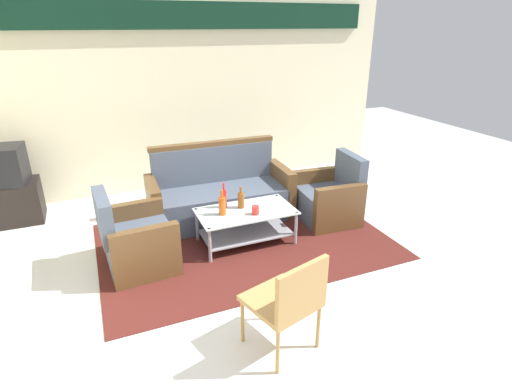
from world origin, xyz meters
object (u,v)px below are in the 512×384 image
armchair_left (136,242)px  coffee_table (246,222)px  armchair_right (329,199)px  couch (220,196)px  cup (255,210)px  bottle_brown (241,200)px  wicker_chair (289,298)px  bottle_orange (222,205)px  bottle_red (224,198)px  tv_stand (7,203)px

armchair_left → coffee_table: 1.22m
armchair_right → coffee_table: armchair_right is taller
couch → cup: size_ratio=18.21×
bottle_brown → wicker_chair: (-0.30, -1.80, -0.01)m
bottle_orange → couch: bearing=74.6°
armchair_left → wicker_chair: bearing=24.8°
armchair_right → bottle_orange: (-1.48, -0.15, 0.23)m
cup → bottle_red: bearing=130.3°
cup → bottle_brown: bearing=110.8°
couch → coffee_table: size_ratio=1.66×
armchair_right → bottle_orange: size_ratio=2.90×
bottle_brown → wicker_chair: size_ratio=0.30×
armchair_right → wicker_chair: 2.42m
bottle_brown → cup: bottle_brown is taller
couch → armchair_right: 1.41m
couch → cup: (0.14, -0.86, 0.14)m
bottle_orange → armchair_right: bearing=5.8°
armchair_left → bottle_orange: 0.98m
tv_stand → wicker_chair: 4.08m
coffee_table → tv_stand: size_ratio=1.38×
armchair_right → cup: bearing=108.2°
bottle_brown → tv_stand: bottle_brown is taller
couch → cup: 0.88m
bottle_orange → cup: (0.34, -0.13, -0.06)m
wicker_chair → bottle_red: bearing=70.1°
armchair_right → wicker_chair: (-1.53, -1.86, 0.21)m
cup → coffee_table: bearing=116.6°
couch → wicker_chair: bearing=86.1°
couch → bottle_orange: size_ratio=6.22×
armchair_right → bottle_orange: 1.51m
cup → wicker_chair: size_ratio=0.12×
bottle_orange → tv_stand: (-2.33, 1.65, -0.26)m
couch → coffee_table: couch is taller
bottle_orange → bottle_red: bearing=65.6°
armchair_right → coffee_table: 1.22m
tv_stand → cup: bearing=-33.8°
armchair_right → cup: size_ratio=8.50×
armchair_left → bottle_orange: bearing=88.7°
armchair_right → wicker_chair: size_ratio=1.01×
bottle_red → bottle_orange: 0.19m
armchair_left → cup: size_ratio=8.50×
bottle_red → wicker_chair: wicker_chair is taller
armchair_left → bottle_red: 1.08m
couch → bottle_orange: 0.78m
bottle_red → tv_stand: (-2.41, 1.48, -0.26)m
armchair_right → bottle_red: (-1.40, 0.02, 0.24)m
tv_stand → armchair_left: bearing=-50.8°
couch → bottle_brown: size_ratio=7.11×
wicker_chair → coffee_table: bearing=63.2°
armchair_right → bottle_red: 1.42m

